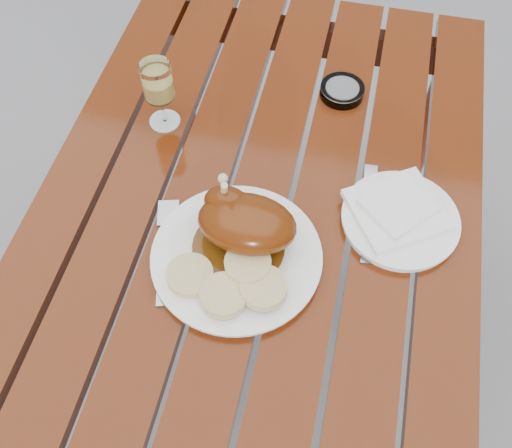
{
  "coord_description": "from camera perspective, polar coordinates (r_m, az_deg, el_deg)",
  "views": [
    {
      "loc": [
        0.13,
        -0.6,
        1.6
      ],
      "look_at": [
        0.01,
        -0.08,
        0.78
      ],
      "focal_mm": 40.0,
      "sensor_mm": 36.0,
      "label": 1
    }
  ],
  "objects": [
    {
      "name": "dinner_plate",
      "position": [
        0.96,
        -1.95,
        -3.36
      ],
      "size": [
        0.38,
        0.38,
        0.02
      ],
      "primitive_type": "cylinder",
      "rotation": [
        0.0,
        0.0,
        0.38
      ],
      "color": "white",
      "rests_on": "table"
    },
    {
      "name": "fork",
      "position": [
        0.99,
        -8.99,
        -3.09
      ],
      "size": [
        0.07,
        0.19,
        0.01
      ],
      "primitive_type": "cube",
      "rotation": [
        0.0,
        0.0,
        0.26
      ],
      "color": "gray",
      "rests_on": "table"
    },
    {
      "name": "napkin",
      "position": [
        1.03,
        13.87,
        1.39
      ],
      "size": [
        0.2,
        0.2,
        0.01
      ],
      "primitive_type": "cube",
      "rotation": [
        0.0,
        0.0,
        0.58
      ],
      "color": "white",
      "rests_on": "side_plate"
    },
    {
      "name": "knife",
      "position": [
        1.03,
        11.13,
        0.47
      ],
      "size": [
        0.03,
        0.18,
        0.01
      ],
      "primitive_type": "cube",
      "rotation": [
        0.0,
        0.0,
        0.07
      ],
      "color": "gray",
      "rests_on": "table"
    },
    {
      "name": "roast_duck",
      "position": [
        0.94,
        -1.26,
        0.23
      ],
      "size": [
        0.17,
        0.16,
        0.12
      ],
      "color": "#522C09",
      "rests_on": "dinner_plate"
    },
    {
      "name": "ground",
      "position": [
        1.71,
        0.2,
        -11.93
      ],
      "size": [
        60.0,
        60.0,
        0.0
      ],
      "primitive_type": "plane",
      "color": "slate",
      "rests_on": "ground"
    },
    {
      "name": "table",
      "position": [
        1.37,
        0.25,
        -6.29
      ],
      "size": [
        0.8,
        1.2,
        0.75
      ],
      "primitive_type": "cube",
      "color": "#64250B",
      "rests_on": "ground"
    },
    {
      "name": "ashtray",
      "position": [
        1.22,
        8.59,
        13.03
      ],
      "size": [
        0.12,
        0.12,
        0.02
      ],
      "primitive_type": "cylinder",
      "rotation": [
        0.0,
        0.0,
        -0.37
      ],
      "color": "#B2B7BC",
      "rests_on": "table"
    },
    {
      "name": "bread_dumplings",
      "position": [
        0.92,
        -2.51,
        -5.65
      ],
      "size": [
        0.2,
        0.14,
        0.03
      ],
      "color": "#DDC686",
      "rests_on": "dinner_plate"
    },
    {
      "name": "side_plate",
      "position": [
        1.04,
        14.2,
        0.38
      ],
      "size": [
        0.25,
        0.25,
        0.02
      ],
      "primitive_type": "cylinder",
      "rotation": [
        0.0,
        0.0,
        -0.23
      ],
      "color": "white",
      "rests_on": "table"
    },
    {
      "name": "wine_glass",
      "position": [
        1.13,
        -9.58,
        12.6
      ],
      "size": [
        0.07,
        0.07,
        0.14
      ],
      "primitive_type": "cylinder",
      "rotation": [
        0.0,
        0.0,
        0.2
      ],
      "color": "#DFCC65",
      "rests_on": "table"
    }
  ]
}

